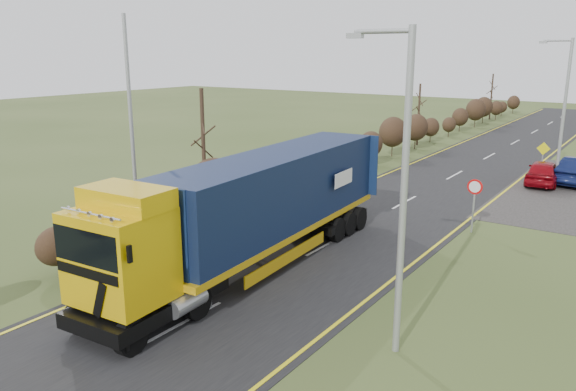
% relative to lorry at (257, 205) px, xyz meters
% --- Properties ---
extents(ground, '(160.00, 160.00, 0.00)m').
position_rel_lorry_xyz_m(ground, '(0.91, -0.62, -2.34)').
color(ground, '#38471E').
rests_on(ground, ground).
extents(road, '(8.00, 120.00, 0.02)m').
position_rel_lorry_xyz_m(road, '(0.91, 9.38, -2.33)').
color(road, black).
rests_on(road, ground).
extents(layby, '(6.00, 18.00, 0.02)m').
position_rel_lorry_xyz_m(layby, '(7.41, 19.38, -2.33)').
color(layby, '#2A2725').
rests_on(layby, ground).
extents(lane_markings, '(7.52, 116.00, 0.01)m').
position_rel_lorry_xyz_m(lane_markings, '(0.91, 9.07, -2.31)').
color(lane_markings, yellow).
rests_on(lane_markings, road).
extents(hedgerow, '(2.24, 102.04, 6.05)m').
position_rel_lorry_xyz_m(hedgerow, '(-5.09, 7.27, -0.72)').
color(hedgerow, black).
rests_on(hedgerow, ground).
extents(lorry, '(3.20, 14.91, 4.12)m').
position_rel_lorry_xyz_m(lorry, '(0.00, 0.00, 0.00)').
color(lorry, black).
rests_on(lorry, ground).
extents(car_red_hatchback, '(2.07, 4.41, 1.46)m').
position_rel_lorry_xyz_m(car_red_hatchback, '(5.97, 19.84, -1.61)').
color(car_red_hatchback, maroon).
rests_on(car_red_hatchback, ground).
extents(streetlight_near, '(1.76, 0.18, 8.23)m').
position_rel_lorry_xyz_m(streetlight_near, '(6.51, -2.66, 2.17)').
color(streetlight_near, '#9C9FA1').
rests_on(streetlight_near, ground).
extents(streetlight_mid, '(1.78, 0.18, 8.34)m').
position_rel_lorry_xyz_m(streetlight_mid, '(6.61, 19.67, 2.24)').
color(streetlight_mid, '#9C9FA1').
rests_on(streetlight_mid, ground).
extents(left_pole, '(0.16, 0.16, 9.06)m').
position_rel_lorry_xyz_m(left_pole, '(-6.29, -0.06, 2.19)').
color(left_pole, '#9C9FA1').
rests_on(left_pole, ground).
extents(speed_sign, '(0.65, 0.10, 2.37)m').
position_rel_lorry_xyz_m(speed_sign, '(5.25, 8.41, -0.68)').
color(speed_sign, '#9C9FA1').
rests_on(speed_sign, ground).
extents(warning_board, '(0.81, 0.11, 2.13)m').
position_rel_lorry_xyz_m(warning_board, '(5.40, 22.48, -1.02)').
color(warning_board, '#9C9FA1').
rests_on(warning_board, ground).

